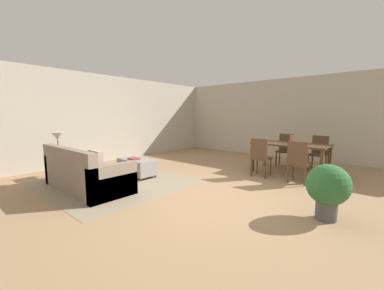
{
  "coord_description": "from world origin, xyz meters",
  "views": [
    {
      "loc": [
        2.51,
        -3.29,
        1.46
      ],
      "look_at": [
        -1.04,
        0.8,
        0.78
      ],
      "focal_mm": 22.1,
      "sensor_mm": 36.0,
      "label": 1
    }
  ],
  "objects_px": {
    "couch": "(86,175)",
    "side_table": "(59,160)",
    "vase_centerpiece": "(292,140)",
    "table_lamp": "(57,137)",
    "ottoman_table": "(137,166)",
    "dining_table": "(290,147)",
    "dining_chair_near_left": "(260,155)",
    "dining_chair_far_right": "(319,151)",
    "dining_chair_far_left": "(285,148)",
    "dining_chair_near_right": "(298,160)",
    "potted_plant": "(328,187)",
    "book_on_ottoman": "(134,159)"
  },
  "relations": [
    {
      "from": "dining_table",
      "to": "potted_plant",
      "type": "relative_size",
      "value": 2.2
    },
    {
      "from": "dining_chair_far_right",
      "to": "book_on_ottoman",
      "type": "distance_m",
      "value": 4.78
    },
    {
      "from": "book_on_ottoman",
      "to": "dining_chair_far_left",
      "type": "bearing_deg",
      "value": 57.65
    },
    {
      "from": "dining_chair_near_left",
      "to": "dining_chair_far_right",
      "type": "distance_m",
      "value": 1.86
    },
    {
      "from": "table_lamp",
      "to": "dining_chair_near_right",
      "type": "relative_size",
      "value": 0.57
    },
    {
      "from": "ottoman_table",
      "to": "dining_chair_far_right",
      "type": "height_order",
      "value": "dining_chair_far_right"
    },
    {
      "from": "dining_chair_near_left",
      "to": "dining_chair_far_right",
      "type": "relative_size",
      "value": 1.0
    },
    {
      "from": "potted_plant",
      "to": "vase_centerpiece",
      "type": "bearing_deg",
      "value": 118.49
    },
    {
      "from": "ottoman_table",
      "to": "side_table",
      "type": "height_order",
      "value": "side_table"
    },
    {
      "from": "book_on_ottoman",
      "to": "potted_plant",
      "type": "height_order",
      "value": "potted_plant"
    },
    {
      "from": "potted_plant",
      "to": "table_lamp",
      "type": "bearing_deg",
      "value": -163.23
    },
    {
      "from": "dining_chair_near_right",
      "to": "potted_plant",
      "type": "distance_m",
      "value": 1.78
    },
    {
      "from": "side_table",
      "to": "potted_plant",
      "type": "relative_size",
      "value": 0.69
    },
    {
      "from": "couch",
      "to": "table_lamp",
      "type": "height_order",
      "value": "table_lamp"
    },
    {
      "from": "dining_chair_near_left",
      "to": "dining_chair_far_right",
      "type": "bearing_deg",
      "value": 61.89
    },
    {
      "from": "dining_table",
      "to": "vase_centerpiece",
      "type": "distance_m",
      "value": 0.2
    },
    {
      "from": "dining_chair_far_right",
      "to": "book_on_ottoman",
      "type": "bearing_deg",
      "value": -131.29
    },
    {
      "from": "table_lamp",
      "to": "vase_centerpiece",
      "type": "distance_m",
      "value": 5.58
    },
    {
      "from": "ottoman_table",
      "to": "side_table",
      "type": "relative_size",
      "value": 1.74
    },
    {
      "from": "table_lamp",
      "to": "book_on_ottoman",
      "type": "relative_size",
      "value": 2.02
    },
    {
      "from": "couch",
      "to": "dining_chair_far_left",
      "type": "height_order",
      "value": "dining_chair_far_left"
    },
    {
      "from": "side_table",
      "to": "table_lamp",
      "type": "relative_size",
      "value": 1.04
    },
    {
      "from": "dining_chair_near_right",
      "to": "book_on_ottoman",
      "type": "bearing_deg",
      "value": -148.44
    },
    {
      "from": "dining_chair_near_left",
      "to": "vase_centerpiece",
      "type": "bearing_deg",
      "value": 59.56
    },
    {
      "from": "potted_plant",
      "to": "dining_chair_near_right",
      "type": "bearing_deg",
      "value": 119.05
    },
    {
      "from": "dining_chair_far_right",
      "to": "book_on_ottoman",
      "type": "height_order",
      "value": "dining_chair_far_right"
    },
    {
      "from": "dining_chair_far_right",
      "to": "potted_plant",
      "type": "height_order",
      "value": "dining_chair_far_right"
    },
    {
      "from": "side_table",
      "to": "dining_chair_near_left",
      "type": "distance_m",
      "value": 4.72
    },
    {
      "from": "ottoman_table",
      "to": "dining_chair_far_right",
      "type": "relative_size",
      "value": 1.03
    },
    {
      "from": "couch",
      "to": "ottoman_table",
      "type": "bearing_deg",
      "value": 93.19
    },
    {
      "from": "side_table",
      "to": "book_on_ottoman",
      "type": "height_order",
      "value": "side_table"
    },
    {
      "from": "vase_centerpiece",
      "to": "book_on_ottoman",
      "type": "height_order",
      "value": "vase_centerpiece"
    },
    {
      "from": "couch",
      "to": "dining_chair_far_right",
      "type": "distance_m",
      "value": 5.7
    },
    {
      "from": "dining_chair_far_left",
      "to": "vase_centerpiece",
      "type": "xyz_separation_m",
      "value": [
        0.45,
        -0.87,
        0.34
      ]
    },
    {
      "from": "dining_chair_near_right",
      "to": "vase_centerpiece",
      "type": "bearing_deg",
      "value": 117.37
    },
    {
      "from": "potted_plant",
      "to": "book_on_ottoman",
      "type": "bearing_deg",
      "value": -174.73
    },
    {
      "from": "dining_chair_far_left",
      "to": "dining_chair_far_right",
      "type": "relative_size",
      "value": 1.0
    },
    {
      "from": "table_lamp",
      "to": "dining_chair_near_left",
      "type": "xyz_separation_m",
      "value": [
        3.5,
        3.16,
        -0.44
      ]
    },
    {
      "from": "couch",
      "to": "side_table",
      "type": "height_order",
      "value": "couch"
    },
    {
      "from": "dining_table",
      "to": "dining_chair_near_right",
      "type": "xyz_separation_m",
      "value": [
        0.45,
        -0.83,
        -0.15
      ]
    },
    {
      "from": "couch",
      "to": "dining_chair_far_left",
      "type": "bearing_deg",
      "value": 65.42
    },
    {
      "from": "dining_chair_far_left",
      "to": "dining_chair_near_right",
      "type": "bearing_deg",
      "value": -62.6
    },
    {
      "from": "dining_table",
      "to": "dining_chair_near_right",
      "type": "relative_size",
      "value": 1.89
    },
    {
      "from": "side_table",
      "to": "dining_chair_far_left",
      "type": "relative_size",
      "value": 0.59
    },
    {
      "from": "couch",
      "to": "table_lamp",
      "type": "distance_m",
      "value": 1.47
    },
    {
      "from": "couch",
      "to": "side_table",
      "type": "xyz_separation_m",
      "value": [
        -1.31,
        -0.0,
        0.14
      ]
    },
    {
      "from": "side_table",
      "to": "dining_table",
      "type": "relative_size",
      "value": 0.31
    },
    {
      "from": "side_table",
      "to": "dining_chair_near_left",
      "type": "xyz_separation_m",
      "value": [
        3.5,
        3.16,
        0.09
      ]
    },
    {
      "from": "dining_chair_near_right",
      "to": "dining_chair_near_left",
      "type": "bearing_deg",
      "value": 178.77
    },
    {
      "from": "couch",
      "to": "vase_centerpiece",
      "type": "relative_size",
      "value": 9.84
    }
  ]
}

